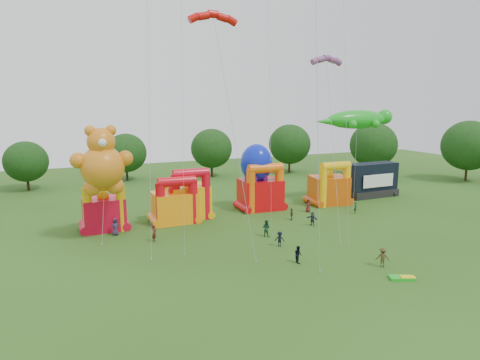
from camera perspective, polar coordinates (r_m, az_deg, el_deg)
name	(u,v)px	position (r m, az deg, el deg)	size (l,w,h in m)	color
ground	(354,302)	(34.64, 14.90, -15.44)	(160.00, 160.00, 0.00)	#284914
tree_ring	(339,222)	(32.22, 13.06, -5.43)	(124.75, 126.86, 12.07)	#352314
bouncy_castle_0	(104,211)	(52.57, -17.68, -3.98)	(4.77, 3.86, 5.97)	red
bouncy_castle_1	(175,205)	(53.87, -8.70, -3.26)	(5.28, 4.26, 6.00)	orange
bouncy_castle_2	(189,199)	(55.52, -6.86, -2.53)	(5.30, 4.35, 6.67)	#ECAE0C
bouncy_castle_3	(261,192)	(59.76, 2.84, -1.56)	(5.83, 4.80, 6.64)	red
bouncy_castle_4	(330,188)	(64.10, 11.88, -1.01)	(5.96, 5.15, 6.45)	#CE4E0B
stage_trailer	(372,180)	(70.95, 17.14, -0.03)	(8.56, 3.44, 5.39)	black
teddy_bear_kite	(102,166)	(47.13, -17.87, 1.84)	(6.41, 4.55, 12.61)	orange
gecko_kite	(356,146)	(64.57, 15.23, 4.35)	(13.39, 6.34, 13.83)	green
octopus_kite	(255,177)	(58.77, 1.96, 0.40)	(5.97, 6.49, 9.26)	#0D20C3
parafoil_kites	(221,121)	(43.33, -2.58, 7.84)	(23.29, 13.07, 30.97)	red
diamond_kites	(284,85)	(45.54, 5.88, 12.52)	(19.11, 17.80, 36.76)	red
folded_kite_bundle	(402,278)	(39.77, 20.82, -12.09)	(2.23, 1.73, 0.31)	green
spectator_0	(115,227)	(50.52, -16.31, -6.01)	(0.96, 0.63, 1.97)	#2B2640
spectator_1	(154,233)	(47.32, -11.36, -6.96)	(0.68, 0.45, 1.88)	#531D17
spectator_2	(266,228)	(48.22, 3.50, -6.41)	(0.93, 0.73, 1.92)	#1B432C
spectator_3	(280,239)	(45.12, 5.31, -7.84)	(1.04, 0.60, 1.61)	black
spectator_4	(292,214)	(55.04, 6.89, -4.54)	(0.90, 0.37, 1.53)	#392B16
spectator_5	(312,219)	(52.99, 9.62, -5.12)	(1.56, 0.50, 1.68)	#292E44
spectator_6	(308,205)	(59.22, 9.08, -3.38)	(0.89, 0.58, 1.83)	#591C19
spectator_7	(355,208)	(59.81, 15.14, -3.58)	(0.59, 0.39, 1.63)	#193F28
spectator_8	(298,254)	(40.98, 7.76, -9.79)	(0.79, 0.62, 1.64)	black
spectator_9	(383,257)	(41.74, 18.49, -9.74)	(1.18, 0.68, 1.82)	#42371A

